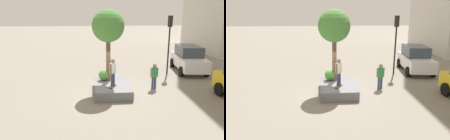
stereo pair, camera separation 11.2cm
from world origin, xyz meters
TOP-DOWN VIEW (x-y plane):
  - ground_plane at (0.00, 0.00)m, footprint 120.00×120.00m
  - planter_ledge at (-0.12, -0.04)m, footprint 3.11×2.21m
  - plaza_tree at (-0.78, -0.22)m, footprint 2.01×2.01m
  - boxwood_shrub at (-0.90, -0.48)m, footprint 0.73×0.73m
  - skateboard at (0.39, -0.03)m, footprint 0.80×0.57m
  - skateboarder at (0.39, -0.03)m, footprint 0.46×0.42m
  - police_car at (-4.58, 6.77)m, footprint 4.83×2.59m
  - traffic_light_median at (-3.90, 4.74)m, footprint 0.37×0.36m
  - passerby_with_bag at (-0.60, 2.76)m, footprint 0.32×0.56m

SIDE VIEW (x-z plane):
  - ground_plane at x=0.00m, z-range 0.00..0.00m
  - planter_ledge at x=-0.12m, z-range 0.00..0.57m
  - skateboard at x=0.39m, z-range 0.59..0.67m
  - boxwood_shrub at x=-0.90m, z-range 0.57..1.30m
  - passerby_with_bag at x=-0.60m, z-range 0.13..1.84m
  - police_car at x=-4.58m, z-range 0.02..2.17m
  - skateboarder at x=0.39m, z-range 0.77..2.42m
  - traffic_light_median at x=-3.90m, z-range 0.83..5.45m
  - plaza_tree at x=-0.78m, z-range 1.77..6.28m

